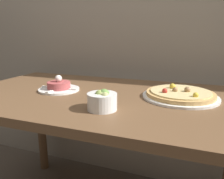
{
  "coord_description": "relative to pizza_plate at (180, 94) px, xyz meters",
  "views": [
    {
      "loc": [
        0.39,
        -0.52,
        1.02
      ],
      "look_at": [
        0.07,
        0.34,
        0.79
      ],
      "focal_mm": 35.0,
      "sensor_mm": 36.0,
      "label": 1
    }
  ],
  "objects": [
    {
      "name": "dining_table",
      "position": [
        -0.35,
        -0.06,
        -0.11
      ],
      "size": [
        1.4,
        0.78,
        0.75
      ],
      "color": "brown",
      "rests_on": "ground_plane"
    },
    {
      "name": "pizza_plate",
      "position": [
        0.0,
        0.0,
        0.0
      ],
      "size": [
        0.33,
        0.33,
        0.05
      ],
      "color": "white",
      "rests_on": "dining_table"
    },
    {
      "name": "tartare_plate",
      "position": [
        -0.58,
        -0.07,
        0.0
      ],
      "size": [
        0.2,
        0.2,
        0.08
      ],
      "color": "white",
      "rests_on": "dining_table"
    },
    {
      "name": "small_bowl",
      "position": [
        -0.26,
        -0.26,
        0.02
      ],
      "size": [
        0.11,
        0.11,
        0.08
      ],
      "color": "white",
      "rests_on": "dining_table"
    }
  ]
}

